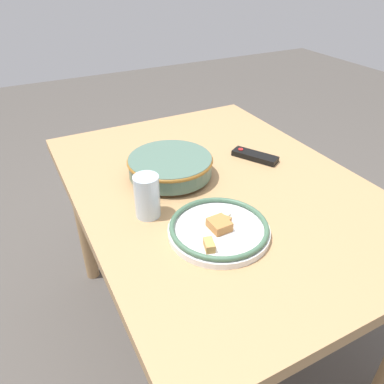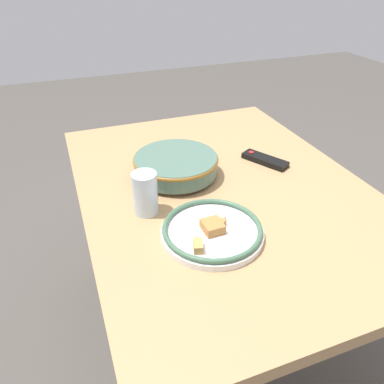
{
  "view_description": "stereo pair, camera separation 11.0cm",
  "coord_description": "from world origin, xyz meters",
  "px_view_note": "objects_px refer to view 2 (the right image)",
  "views": [
    {
      "loc": [
        0.88,
        -0.55,
        1.36
      ],
      "look_at": [
        0.05,
        -0.13,
        0.75
      ],
      "focal_mm": 35.0,
      "sensor_mm": 36.0,
      "label": 1
    },
    {
      "loc": [
        0.92,
        -0.45,
        1.36
      ],
      "look_at": [
        0.05,
        -0.13,
        0.75
      ],
      "focal_mm": 35.0,
      "sensor_mm": 36.0,
      "label": 2
    }
  ],
  "objects_px": {
    "drinking_glass": "(145,193)",
    "food_plate": "(212,231)",
    "tv_remote": "(265,160)",
    "noodle_bowl": "(176,164)"
  },
  "relations": [
    {
      "from": "drinking_glass",
      "to": "food_plate",
      "type": "bearing_deg",
      "value": 39.09
    },
    {
      "from": "food_plate",
      "to": "tv_remote",
      "type": "bearing_deg",
      "value": 132.6
    },
    {
      "from": "food_plate",
      "to": "noodle_bowl",
      "type": "bearing_deg",
      "value": 178.27
    },
    {
      "from": "noodle_bowl",
      "to": "food_plate",
      "type": "xyz_separation_m",
      "value": [
        0.33,
        -0.01,
        -0.03
      ]
    },
    {
      "from": "food_plate",
      "to": "tv_remote",
      "type": "relative_size",
      "value": 1.6
    },
    {
      "from": "food_plate",
      "to": "drinking_glass",
      "type": "bearing_deg",
      "value": -140.91
    },
    {
      "from": "food_plate",
      "to": "drinking_glass",
      "type": "height_order",
      "value": "drinking_glass"
    },
    {
      "from": "noodle_bowl",
      "to": "food_plate",
      "type": "distance_m",
      "value": 0.33
    },
    {
      "from": "food_plate",
      "to": "tv_remote",
      "type": "xyz_separation_m",
      "value": [
        -0.31,
        0.34,
        -0.01
      ]
    },
    {
      "from": "food_plate",
      "to": "drinking_glass",
      "type": "distance_m",
      "value": 0.22
    }
  ]
}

